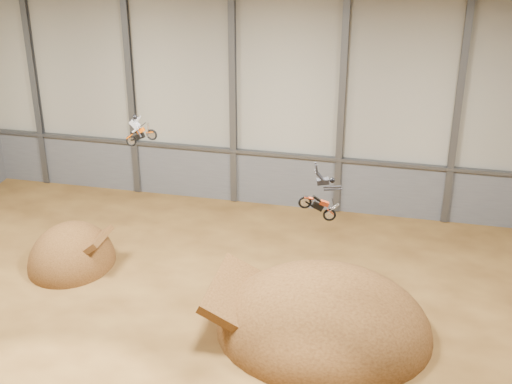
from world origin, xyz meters
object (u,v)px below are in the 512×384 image
at_px(takeoff_ramp, 72,264).
at_px(landing_ramp, 323,332).
at_px(fmx_rider_b, 315,192).
at_px(fmx_rider_a, 143,128).

distance_m(takeoff_ramp, landing_ramp, 14.73).
bearing_deg(fmx_rider_b, fmx_rider_a, 142.71).
height_order(takeoff_ramp, fmx_rider_a, fmx_rider_a).
distance_m(takeoff_ramp, fmx_rider_b, 15.97).
distance_m(fmx_rider_a, fmx_rider_b, 10.06).
relative_size(landing_ramp, fmx_rider_a, 5.66).
relative_size(fmx_rider_a, fmx_rider_b, 0.74).
bearing_deg(fmx_rider_a, fmx_rider_b, -19.71).
bearing_deg(landing_ramp, fmx_rider_a, 159.75).
bearing_deg(fmx_rider_a, landing_ramp, -16.99).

